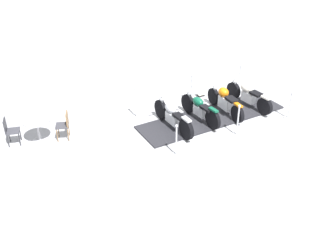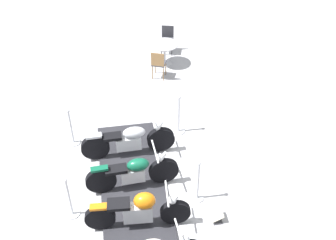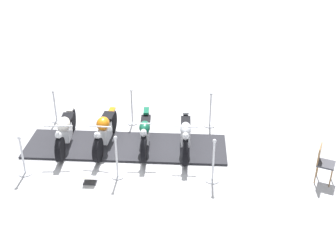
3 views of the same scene
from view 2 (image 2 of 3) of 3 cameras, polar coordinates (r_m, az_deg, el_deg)
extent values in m
plane|color=#B2B2B7|center=(9.45, -4.35, -11.53)|extent=(80.00, 80.00, 0.00)
cube|color=#28282D|center=(9.42, -4.35, -11.43)|extent=(1.86, 5.52, 0.06)
cylinder|color=silver|center=(7.78, 1.62, -15.29)|extent=(0.14, 0.71, 0.04)
sphere|color=silver|center=(7.96, 2.32, -15.97)|extent=(0.18, 0.18, 0.18)
cylinder|color=black|center=(8.85, 1.00, -12.37)|extent=(0.63, 0.13, 0.63)
cylinder|color=black|center=(8.86, -9.20, -12.96)|extent=(0.63, 0.13, 0.63)
cube|color=silver|center=(8.76, -4.12, -12.42)|extent=(0.60, 0.23, 0.43)
ellipsoid|color=#D16B0F|center=(8.48, -3.20, -10.87)|extent=(0.44, 0.34, 0.34)
cube|color=black|center=(8.54, -6.73, -11.28)|extent=(0.45, 0.31, 0.08)
cube|color=#D16B0F|center=(8.60, -9.43, -11.56)|extent=(0.35, 0.15, 0.06)
cylinder|color=silver|center=(8.63, 0.45, -11.33)|extent=(0.32, 0.07, 0.53)
cylinder|color=silver|center=(8.37, -0.13, -9.96)|extent=(0.04, 0.67, 0.04)
sphere|color=silver|center=(8.53, 0.55, -10.78)|extent=(0.18, 0.18, 0.18)
cylinder|color=black|center=(9.57, -0.58, -6.88)|extent=(0.69, 0.20, 0.68)
cylinder|color=black|center=(9.48, -9.07, -8.12)|extent=(0.69, 0.20, 0.68)
cube|color=silver|center=(9.48, -4.81, -7.43)|extent=(0.55, 0.27, 0.35)
ellipsoid|color=#0F5138|center=(9.28, -4.09, -6.06)|extent=(0.53, 0.35, 0.29)
cube|color=black|center=(9.28, -7.08, -6.68)|extent=(0.52, 0.32, 0.08)
cube|color=#0F5138|center=(9.21, -9.31, -6.56)|extent=(0.39, 0.19, 0.06)
cylinder|color=silver|center=(9.35, -1.16, -5.74)|extent=(0.35, 0.11, 0.58)
cylinder|color=silver|center=(9.09, -1.77, -4.27)|extent=(0.12, 0.72, 0.04)
sphere|color=silver|center=(9.24, -1.13, -5.08)|extent=(0.18, 0.18, 0.18)
cylinder|color=black|center=(10.33, -0.98, -2.63)|extent=(0.69, 0.20, 0.68)
cylinder|color=black|center=(10.26, -9.83, -3.68)|extent=(0.69, 0.20, 0.68)
cube|color=silver|center=(10.25, -5.39, -3.07)|extent=(0.63, 0.30, 0.35)
ellipsoid|color=#B7BAC1|center=(10.06, -4.63, -1.72)|extent=(0.57, 0.34, 0.29)
cube|color=black|center=(10.07, -7.56, -2.25)|extent=(0.46, 0.30, 0.08)
cube|color=#B7BAC1|center=(10.02, -10.06, -2.13)|extent=(0.39, 0.20, 0.06)
cylinder|color=silver|center=(10.13, -1.51, -1.47)|extent=(0.34, 0.10, 0.58)
cylinder|color=silver|center=(9.89, -2.07, -0.01)|extent=(0.09, 0.61, 0.04)
sphere|color=silver|center=(10.03, -1.48, -0.82)|extent=(0.18, 0.18, 0.18)
cylinder|color=silver|center=(9.57, 3.97, -10.46)|extent=(0.29, 0.29, 0.03)
cylinder|color=silver|center=(9.17, 4.12, -8.30)|extent=(0.05, 0.05, 1.05)
sphere|color=silver|center=(8.76, 4.29, -5.84)|extent=(0.09, 0.09, 0.09)
cylinder|color=silver|center=(9.50, -12.79, -12.28)|extent=(0.31, 0.31, 0.03)
cylinder|color=silver|center=(9.10, -13.26, -10.24)|extent=(0.05, 0.05, 1.02)
sphere|color=silver|center=(8.70, -13.79, -7.92)|extent=(0.09, 0.09, 0.09)
cylinder|color=silver|center=(11.09, -12.66, -2.94)|extent=(0.34, 0.34, 0.03)
cylinder|color=silver|center=(10.77, -13.03, -0.99)|extent=(0.05, 0.05, 0.97)
sphere|color=silver|center=(10.45, -13.43, 1.17)|extent=(0.09, 0.09, 0.09)
cylinder|color=silver|center=(11.15, 1.43, -1.47)|extent=(0.34, 0.34, 0.03)
cylinder|color=silver|center=(10.81, 1.48, 0.67)|extent=(0.05, 0.05, 1.05)
sphere|color=silver|center=(10.47, 1.53, 3.05)|extent=(0.09, 0.09, 0.09)
cube|color=#333338|center=(9.25, 6.60, -13.12)|extent=(0.22, 0.33, 0.02)
cube|color=beige|center=(9.15, 6.66, -12.62)|extent=(0.26, 0.31, 0.13)
cylinder|color=#B7B7BC|center=(13.84, -0.47, 7.63)|extent=(0.47, 0.47, 0.02)
cylinder|color=#B7B7BC|center=(13.66, -0.47, 8.90)|extent=(0.07, 0.07, 0.69)
cylinder|color=#B7B7BC|center=(13.48, -0.48, 10.21)|extent=(0.86, 0.86, 0.03)
cylinder|color=#2D2D33|center=(14.21, 0.49, 9.55)|extent=(0.03, 0.03, 0.45)
cylinder|color=#2D2D33|center=(14.25, -0.89, 9.62)|extent=(0.03, 0.03, 0.45)
cylinder|color=#2D2D33|center=(14.51, 0.63, 10.22)|extent=(0.03, 0.03, 0.45)
cylinder|color=#2D2D33|center=(14.54, -0.72, 10.29)|extent=(0.03, 0.03, 0.45)
cube|color=#3F3F47|center=(14.26, -0.12, 10.78)|extent=(0.47, 0.47, 0.04)
cube|color=#2D2D33|center=(14.31, -0.04, 11.93)|extent=(0.40, 0.11, 0.41)
cylinder|color=olive|center=(13.28, -1.75, 7.24)|extent=(0.03, 0.03, 0.47)
cylinder|color=olive|center=(13.21, -0.31, 7.08)|extent=(0.03, 0.03, 0.47)
cylinder|color=olive|center=(13.01, -2.12, 6.46)|extent=(0.03, 0.03, 0.47)
cylinder|color=olive|center=(12.94, -0.65, 6.29)|extent=(0.03, 0.03, 0.47)
cube|color=#3F3F47|center=(12.97, -1.22, 7.72)|extent=(0.50, 0.50, 0.04)
cube|color=olive|center=(12.70, -1.43, 8.19)|extent=(0.39, 0.15, 0.43)
camera|label=1|loc=(16.28, -50.61, 25.07)|focal=41.48mm
camera|label=3|loc=(12.95, 49.00, 23.29)|focal=46.93mm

